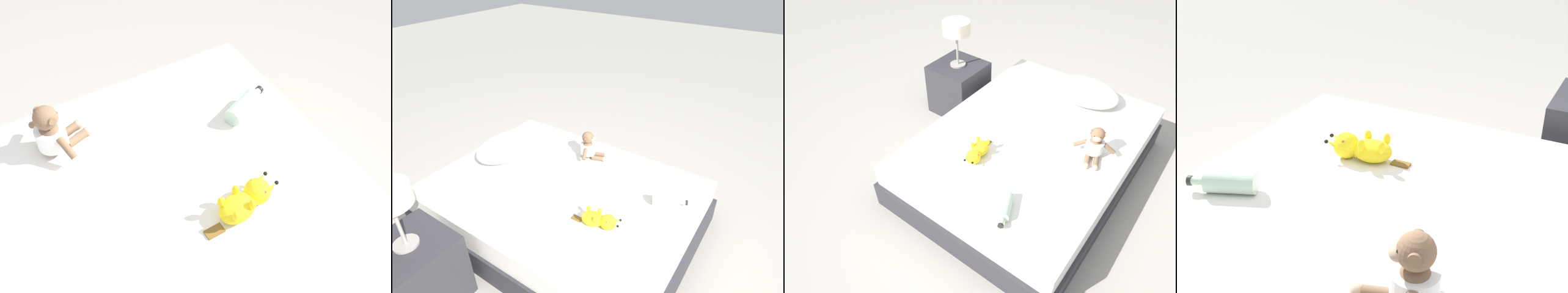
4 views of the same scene
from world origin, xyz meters
TOP-DOWN VIEW (x-y plane):
  - ground_plane at (0.00, 0.00)m, footprint 16.00×16.00m
  - bed at (0.00, 0.00)m, footprint 1.41×1.92m
  - pillow at (0.10, 0.66)m, footprint 0.56×0.39m
  - plush_monkey at (0.44, 0.06)m, footprint 0.28×0.25m
  - plush_yellow_creature at (-0.19, -0.43)m, footprint 0.14×0.33m
  - glass_bottle at (0.23, -0.71)m, footprint 0.15×0.24m
  - nightstand at (-0.99, 0.33)m, footprint 0.43×0.43m
  - bedside_lamp at (-0.99, 0.33)m, footprint 0.24×0.24m

SIDE VIEW (x-z plane):
  - ground_plane at x=0.00m, z-range 0.00..0.00m
  - bed at x=0.00m, z-range 0.00..0.37m
  - nightstand at x=-0.99m, z-range 0.00..0.48m
  - glass_bottle at x=0.23m, z-range 0.38..0.45m
  - plush_yellow_creature at x=-0.19m, z-range 0.37..0.48m
  - pillow at x=0.10m, z-range 0.38..0.53m
  - plush_monkey at x=0.44m, z-range 0.36..0.59m
  - bedside_lamp at x=-0.99m, z-range 0.61..1.01m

